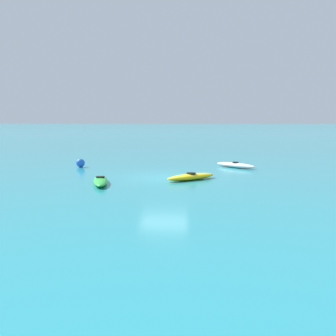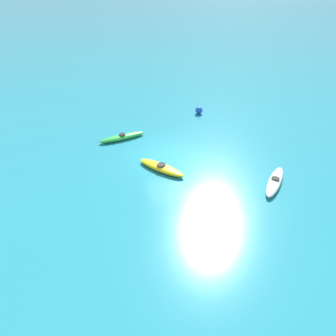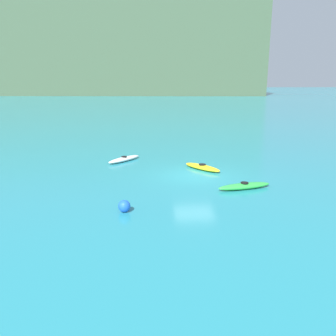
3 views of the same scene
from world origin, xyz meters
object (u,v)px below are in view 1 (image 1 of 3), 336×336
object	(u,v)px
kayak_white	(235,165)
buoy_blue	(80,163)
kayak_yellow	(191,177)
kayak_green	(100,181)

from	to	relation	value
kayak_white	buoy_blue	distance (m)	9.97
kayak_yellow	kayak_green	bearing A→B (deg)	-69.63
kayak_yellow	kayak_white	bearing A→B (deg)	152.66
kayak_yellow	kayak_white	world-z (taller)	same
kayak_green	kayak_yellow	bearing A→B (deg)	110.37
kayak_yellow	kayak_white	xyz separation A→B (m)	(-5.28, 2.73, -0.00)
buoy_blue	kayak_white	bearing A→B (deg)	93.42
kayak_yellow	buoy_blue	xyz separation A→B (m)	(-4.69, -7.22, 0.11)
kayak_green	buoy_blue	xyz separation A→B (m)	(-6.28, -2.94, 0.11)
kayak_green	kayak_white	xyz separation A→B (m)	(-6.87, 7.01, -0.00)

